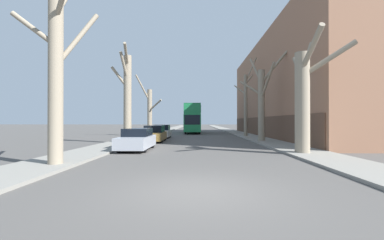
{
  "coord_description": "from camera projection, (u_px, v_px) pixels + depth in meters",
  "views": [
    {
      "loc": [
        0.01,
        -6.77,
        1.83
      ],
      "look_at": [
        -0.73,
        28.55,
        2.03
      ],
      "focal_mm": 24.0,
      "sensor_mm": 36.0,
      "label": 1
    }
  ],
  "objects": [
    {
      "name": "ground_plane",
      "position": [
        197.0,
        191.0,
        6.76
      ],
      "size": [
        300.0,
        300.0,
        0.0
      ],
      "primitive_type": "plane",
      "color": "#4C4947"
    },
    {
      "name": "sidewalk_left",
      "position": [
        169.0,
        129.0,
        56.87
      ],
      "size": [
        2.68,
        120.0,
        0.12
      ],
      "primitive_type": "cube",
      "color": "gray",
      "rests_on": "ground"
    },
    {
      "name": "sidewalk_right",
      "position": [
        226.0,
        129.0,
        56.61
      ],
      "size": [
        2.68,
        120.0,
        0.12
      ],
      "primitive_type": "cube",
      "color": "gray",
      "rests_on": "ground"
    },
    {
      "name": "building_facade_right",
      "position": [
        299.0,
        89.0,
        31.74
      ],
      "size": [
        10.08,
        34.17,
        11.76
      ],
      "color": "#93664C",
      "rests_on": "ground"
    },
    {
      "name": "street_tree_left_0",
      "position": [
        57.0,
        72.0,
        10.41
      ],
      "size": [
        3.56,
        3.42,
        8.46
      ],
      "color": "gray",
      "rests_on": "ground"
    },
    {
      "name": "street_tree_left_1",
      "position": [
        127.0,
        96.0,
        21.15
      ],
      "size": [
        1.71,
        2.29,
        7.87
      ],
      "color": "gray",
      "rests_on": "ground"
    },
    {
      "name": "street_tree_left_2",
      "position": [
        149.0,
        110.0,
        31.97
      ],
      "size": [
        3.29,
        2.52,
        7.52
      ],
      "color": "gray",
      "rests_on": "ground"
    },
    {
      "name": "street_tree_right_0",
      "position": [
        304.0,
        96.0,
        14.09
      ],
      "size": [
        2.79,
        4.03,
        6.4
      ],
      "color": "gray",
      "rests_on": "ground"
    },
    {
      "name": "street_tree_right_1",
      "position": [
        262.0,
        100.0,
        22.87
      ],
      "size": [
        3.84,
        4.16,
        7.87
      ],
      "color": "gray",
      "rests_on": "ground"
    },
    {
      "name": "street_tree_right_2",
      "position": [
        246.0,
        102.0,
        30.34
      ],
      "size": [
        2.69,
        2.27,
        9.59
      ],
      "color": "gray",
      "rests_on": "ground"
    },
    {
      "name": "double_decker_bus",
      "position": [
        193.0,
        117.0,
        41.07
      ],
      "size": [
        2.45,
        11.52,
        4.41
      ],
      "color": "#1E7F47",
      "rests_on": "ground"
    },
    {
      "name": "parked_car_0",
      "position": [
        137.0,
        140.0,
        16.48
      ],
      "size": [
        1.77,
        4.36,
        1.38
      ],
      "color": "#9EA3AD",
      "rests_on": "ground"
    },
    {
      "name": "parked_car_1",
      "position": [
        154.0,
        134.0,
        23.12
      ],
      "size": [
        1.76,
        4.39,
        1.47
      ],
      "color": "olive",
      "rests_on": "ground"
    },
    {
      "name": "parked_car_2",
      "position": [
        162.0,
        132.0,
        28.3
      ],
      "size": [
        1.71,
        3.96,
        1.46
      ],
      "color": "silver",
      "rests_on": "ground"
    }
  ]
}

